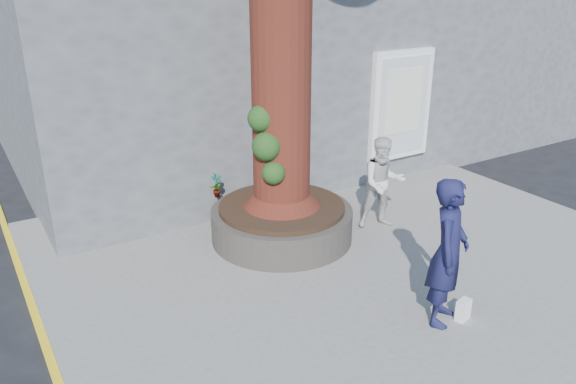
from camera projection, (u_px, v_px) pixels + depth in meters
ground at (308, 318)px, 7.37m from camera, size 120.00×120.00×0.00m
pavement at (352, 255)px, 8.87m from camera, size 9.00×8.00×0.12m
yellow_line at (48, 355)px, 6.67m from camera, size 0.10×30.00×0.01m
stone_shop at (229, 19)px, 13.09m from camera, size 10.30×8.30×6.30m
neighbour_shop at (466, 13)px, 17.05m from camera, size 6.00×8.00×6.00m
planter at (282, 222)px, 9.18m from camera, size 2.30×2.30×0.60m
man at (448, 253)px, 6.80m from camera, size 0.83×0.77×1.90m
woman at (383, 183)px, 9.44m from camera, size 0.94×0.84×1.59m
shopping_bag at (463, 310)px, 7.09m from camera, size 0.22×0.16×0.28m
plant_a at (216, 185)px, 9.30m from camera, size 0.25×0.20×0.41m
plant_b at (293, 196)px, 8.93m from camera, size 0.22×0.22×0.36m
plant_c at (294, 170)px, 10.04m from camera, size 0.30×0.30×0.38m
plant_d at (273, 202)px, 8.83m from camera, size 0.27×0.29×0.27m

